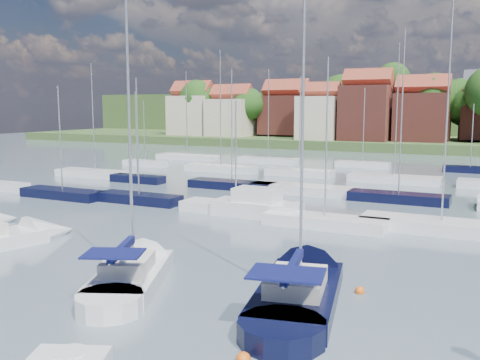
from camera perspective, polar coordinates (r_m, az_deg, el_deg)
The scene contains 9 objects.
ground at distance 59.20m, azimuth 14.69°, elevation -0.70°, with size 260.00×260.00×0.00m, color #4E616A.
sailboat_left at distance 36.33m, azimuth -23.68°, elevation -5.85°, with size 5.36×10.82×14.27m.
sailboat_centre at distance 27.75m, azimuth -10.90°, elevation -9.47°, with size 6.98×11.16×14.87m.
sailboat_navy at distance 25.43m, azimuth 6.76°, elevation -11.02°, with size 5.80×12.91×17.27m.
tender at distance 19.64m, azimuth -17.62°, elevation -17.68°, with size 2.78×2.06×0.55m.
buoy_c at distance 24.63m, azimuth -14.52°, elevation -12.73°, with size 0.55×0.55×0.55m, color #D85914.
buoy_e at distance 25.81m, azimuth 12.65°, elevation -11.70°, with size 0.45×0.45×0.45m, color #D85914.
marina_field at distance 54.06m, azimuth 15.61°, elevation -1.07°, with size 79.62×41.41×15.93m.
far_shore_town at distance 150.40m, azimuth 22.96°, elevation 5.75°, with size 212.46×90.00×22.27m.
Camera 1 is at (11.85, -17.37, 8.56)m, focal length 40.00 mm.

